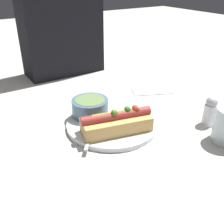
{
  "coord_description": "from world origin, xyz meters",
  "views": [
    {
      "loc": [
        -0.32,
        -0.51,
        0.37
      ],
      "look_at": [
        0.0,
        0.0,
        0.04
      ],
      "focal_mm": 42.0,
      "sensor_mm": 36.0,
      "label": 1
    }
  ],
  "objects_px": {
    "soup_bowl": "(90,107)",
    "salt_shaker": "(210,111)",
    "seated_diner": "(59,7)",
    "hot_dog": "(117,122)",
    "spoon": "(93,124)"
  },
  "relations": [
    {
      "from": "hot_dog",
      "to": "spoon",
      "type": "bearing_deg",
      "value": 136.51
    },
    {
      "from": "hot_dog",
      "to": "seated_diner",
      "type": "height_order",
      "value": "seated_diner"
    },
    {
      "from": "seated_diner",
      "to": "hot_dog",
      "type": "bearing_deg",
      "value": -98.84
    },
    {
      "from": "hot_dog",
      "to": "salt_shaker",
      "type": "xyz_separation_m",
      "value": [
        0.24,
        -0.09,
        0.0
      ]
    },
    {
      "from": "soup_bowl",
      "to": "salt_shaker",
      "type": "xyz_separation_m",
      "value": [
        0.25,
        -0.2,
        0.0
      ]
    },
    {
      "from": "soup_bowl",
      "to": "salt_shaker",
      "type": "distance_m",
      "value": 0.32
    },
    {
      "from": "soup_bowl",
      "to": "seated_diner",
      "type": "distance_m",
      "value": 0.46
    },
    {
      "from": "salt_shaker",
      "to": "soup_bowl",
      "type": "bearing_deg",
      "value": 142.38
    },
    {
      "from": "hot_dog",
      "to": "salt_shaker",
      "type": "height_order",
      "value": "salt_shaker"
    },
    {
      "from": "hot_dog",
      "to": "seated_diner",
      "type": "bearing_deg",
      "value": 94.09
    },
    {
      "from": "soup_bowl",
      "to": "seated_diner",
      "type": "xyz_separation_m",
      "value": [
        0.09,
        0.4,
        0.21
      ]
    },
    {
      "from": "spoon",
      "to": "hot_dog",
      "type": "bearing_deg",
      "value": -108.85
    },
    {
      "from": "spoon",
      "to": "salt_shaker",
      "type": "distance_m",
      "value": 0.31
    },
    {
      "from": "salt_shaker",
      "to": "seated_diner",
      "type": "relative_size",
      "value": 0.14
    },
    {
      "from": "salt_shaker",
      "to": "spoon",
      "type": "bearing_deg",
      "value": 152.65
    }
  ]
}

